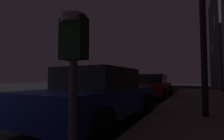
{
  "coord_description": "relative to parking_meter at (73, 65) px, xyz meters",
  "views": [
    {
      "loc": [
        5.15,
        -0.83,
        1.14
      ],
      "look_at": [
        4.1,
        1.32,
        1.27
      ],
      "focal_mm": 26.34,
      "sensor_mm": 36.0,
      "label": 1
    }
  ],
  "objects": [
    {
      "name": "car_red",
      "position": [
        -1.55,
        9.55,
        -0.54
      ],
      "size": [
        2.06,
        4.37,
        1.43
      ],
      "color": "maroon",
      "rests_on": "ground"
    },
    {
      "name": "car_blue",
      "position": [
        -1.55,
        2.99,
        -0.54
      ],
      "size": [
        2.24,
        4.4,
        1.43
      ],
      "color": "navy",
      "rests_on": "ground"
    },
    {
      "name": "parking_meter",
      "position": [
        0.0,
        0.0,
        0.0
      ],
      "size": [
        0.19,
        0.19,
        1.45
      ],
      "color": "#59595B",
      "rests_on": "sidewalk"
    }
  ]
}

